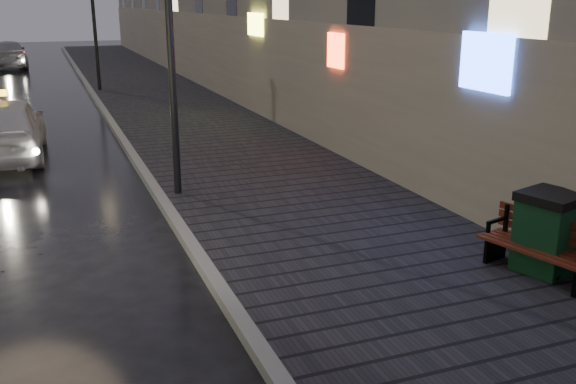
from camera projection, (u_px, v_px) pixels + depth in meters
name	position (u px, v px, depth m)	size (l,w,h in m)	color
sidewalk	(153.00, 92.00, 26.57)	(4.60, 58.00, 0.15)	black
curb	(93.00, 95.00, 25.75)	(0.20, 58.00, 0.15)	slate
lamp_near	(169.00, 14.00, 11.47)	(0.36, 0.36, 5.28)	black
lamp_far	(93.00, 6.00, 25.78)	(0.36, 0.36, 5.28)	black
bench	(542.00, 246.00, 8.60)	(0.96, 1.69, 0.82)	black
trash_bin	(548.00, 231.00, 8.69)	(0.91, 0.91, 1.11)	black
taxi_near	(4.00, 128.00, 15.47)	(1.82, 4.52, 1.54)	silver
car_far	(7.00, 54.00, 36.33)	(1.94, 4.82, 1.64)	#A7A7B0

